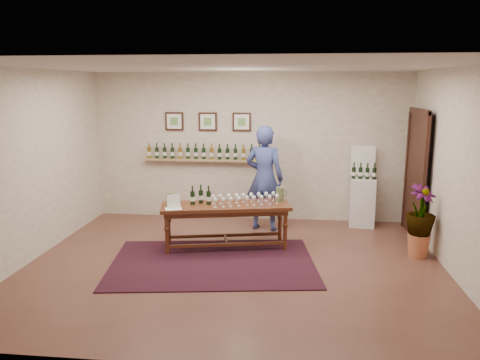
# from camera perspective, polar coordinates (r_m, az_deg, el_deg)

# --- Properties ---
(ground) EXTENTS (6.00, 6.00, 0.00)m
(ground) POSITION_cam_1_polar(r_m,az_deg,el_deg) (6.88, -0.74, -10.36)
(ground) COLOR brown
(ground) RESTS_ON ground
(room_shell) EXTENTS (6.00, 6.00, 6.00)m
(room_shell) POSITION_cam_1_polar(r_m,az_deg,el_deg) (8.42, 15.24, 1.24)
(room_shell) COLOR silver
(room_shell) RESTS_ON ground
(rug) EXTENTS (3.19, 2.35, 0.02)m
(rug) POSITION_cam_1_polar(r_m,az_deg,el_deg) (6.96, -3.32, -10.02)
(rug) COLOR #4E110D
(rug) RESTS_ON ground
(tasting_table) EXTENTS (2.11, 1.05, 0.72)m
(tasting_table) POSITION_cam_1_polar(r_m,az_deg,el_deg) (7.41, -1.75, -3.79)
(tasting_table) COLOR #4C2713
(tasting_table) RESTS_ON ground
(table_glasses) EXTENTS (1.18, 0.64, 0.16)m
(table_glasses) POSITION_cam_1_polar(r_m,az_deg,el_deg) (7.39, 0.63, -2.33)
(table_glasses) COLOR white
(table_glasses) RESTS_ON tasting_table
(table_bottles) EXTENTS (0.31, 0.21, 0.31)m
(table_bottles) POSITION_cam_1_polar(r_m,az_deg,el_deg) (7.41, -4.82, -1.71)
(table_bottles) COLOR black
(table_bottles) RESTS_ON tasting_table
(pitcher_left) EXTENTS (0.16, 0.16, 0.21)m
(pitcher_left) POSITION_cam_1_polar(r_m,az_deg,el_deg) (7.35, -8.54, -2.32)
(pitcher_left) COLOR #5A6640
(pitcher_left) RESTS_ON tasting_table
(pitcher_right) EXTENTS (0.16, 0.16, 0.23)m
(pitcher_right) POSITION_cam_1_polar(r_m,az_deg,el_deg) (7.58, 4.87, -1.75)
(pitcher_right) COLOR #5A6640
(pitcher_right) RESTS_ON tasting_table
(menu_card) EXTENTS (0.29, 0.25, 0.22)m
(menu_card) POSITION_cam_1_polar(r_m,az_deg,el_deg) (7.17, -8.10, -2.60)
(menu_card) COLOR white
(menu_card) RESTS_ON tasting_table
(display_pedestal) EXTENTS (0.48, 0.48, 0.89)m
(display_pedestal) POSITION_cam_1_polar(r_m,az_deg,el_deg) (8.92, 14.66, -2.62)
(display_pedestal) COLOR silver
(display_pedestal) RESTS_ON ground
(pedestal_bottles) EXTENTS (0.31, 0.11, 0.30)m
(pedestal_bottles) POSITION_cam_1_polar(r_m,az_deg,el_deg) (8.76, 14.89, 1.10)
(pedestal_bottles) COLOR black
(pedestal_bottles) RESTS_ON display_pedestal
(info_sign) EXTENTS (0.44, 0.06, 0.61)m
(info_sign) POSITION_cam_1_polar(r_m,az_deg,el_deg) (8.94, 14.75, 2.30)
(info_sign) COLOR white
(info_sign) RESTS_ON display_pedestal
(potted_plant) EXTENTS (0.71, 0.71, 0.96)m
(potted_plant) POSITION_cam_1_polar(r_m,az_deg,el_deg) (7.53, 21.11, -4.69)
(potted_plant) COLOR #BA633E
(potted_plant) RESTS_ON ground
(person) EXTENTS (0.77, 0.60, 1.88)m
(person) POSITION_cam_1_polar(r_m,az_deg,el_deg) (8.31, 2.99, 0.22)
(person) COLOR navy
(person) RESTS_ON ground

